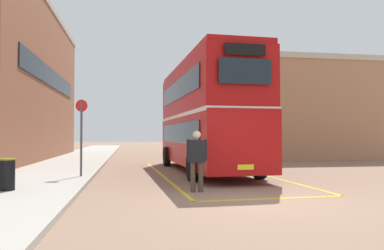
{
  "coord_description": "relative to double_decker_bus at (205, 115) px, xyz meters",
  "views": [
    {
      "loc": [
        -3.16,
        -8.59,
        1.62
      ],
      "look_at": [
        0.2,
        11.5,
        2.17
      ],
      "focal_mm": 34.67,
      "sensor_mm": 36.0,
      "label": 1
    }
  ],
  "objects": [
    {
      "name": "ground_plane",
      "position": [
        -0.12,
        6.84,
        -2.51
      ],
      "size": [
        135.6,
        135.6,
        0.0
      ],
      "primitive_type": "plane",
      "color": "#846651"
    },
    {
      "name": "sidewalk_left",
      "position": [
        -6.62,
        9.24,
        -2.44
      ],
      "size": [
        4.0,
        57.6,
        0.14
      ],
      "primitive_type": "cube",
      "color": "#A39E93",
      "rests_on": "ground"
    },
    {
      "name": "depot_building_right",
      "position": [
        9.78,
        12.16,
        0.89
      ],
      "size": [
        8.94,
        13.66,
        6.79
      ],
      "color": "#AD7A56",
      "rests_on": "ground"
    },
    {
      "name": "double_decker_bus",
      "position": [
        0.0,
        0.0,
        0.0
      ],
      "size": [
        3.12,
        10.45,
        4.75
      ],
      "color": "black",
      "rests_on": "ground"
    },
    {
      "name": "single_deck_bus",
      "position": [
        3.82,
        15.63,
        -0.87
      ],
      "size": [
        2.93,
        8.6,
        3.02
      ],
      "color": "black",
      "rests_on": "ground"
    },
    {
      "name": "pedestrian_boarding",
      "position": [
        -1.41,
        -5.77,
        -1.5
      ],
      "size": [
        0.57,
        0.32,
        1.74
      ],
      "color": "#473828",
      "rests_on": "ground"
    },
    {
      "name": "litter_bin",
      "position": [
        -6.53,
        -5.55,
        -1.94
      ],
      "size": [
        0.42,
        0.42,
        0.85
      ],
      "color": "black",
      "rests_on": "sidewalk_left"
    },
    {
      "name": "bus_stop_sign",
      "position": [
        -5.03,
        -2.33,
        -0.72
      ],
      "size": [
        0.43,
        0.15,
        2.76
      ],
      "color": "#4C4C51",
      "rests_on": "sidewalk_left"
    },
    {
      "name": "bay_marking_yellow",
      "position": [
        0.04,
        -1.92,
        -2.51
      ],
      "size": [
        4.7,
        12.53,
        0.01
      ],
      "color": "gold",
      "rests_on": "ground"
    }
  ]
}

